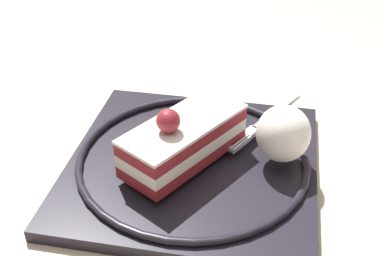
% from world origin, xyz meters
% --- Properties ---
extents(ground_plane, '(2.40, 2.40, 0.00)m').
position_xyz_m(ground_plane, '(0.00, 0.00, 0.00)').
color(ground_plane, beige).
extents(dessert_plate, '(0.25, 0.25, 0.02)m').
position_xyz_m(dessert_plate, '(-0.01, -0.00, 0.01)').
color(dessert_plate, black).
rests_on(dessert_plate, ground_plane).
extents(cake_slice, '(0.13, 0.10, 0.06)m').
position_xyz_m(cake_slice, '(0.00, -0.01, 0.04)').
color(cake_slice, maroon).
rests_on(cake_slice, dessert_plate).
extents(whipped_cream_dollop, '(0.05, 0.05, 0.05)m').
position_xyz_m(whipped_cream_dollop, '(-0.03, 0.08, 0.05)').
color(whipped_cream_dollop, white).
rests_on(whipped_cream_dollop, dessert_plate).
extents(fork, '(0.12, 0.06, 0.00)m').
position_xyz_m(fork, '(-0.07, 0.05, 0.02)').
color(fork, silver).
rests_on(fork, dessert_plate).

